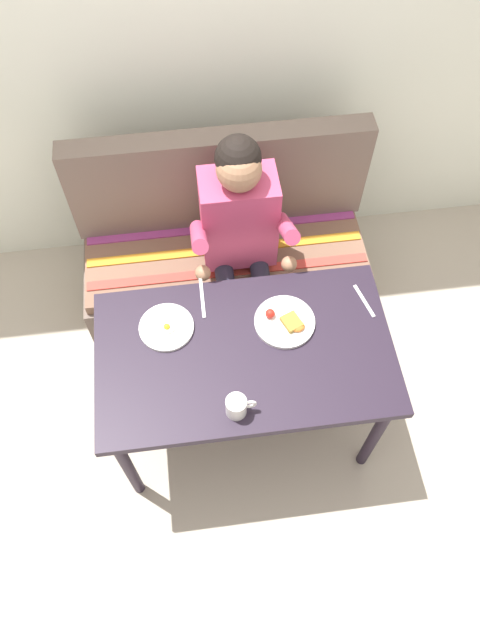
{
  "coord_description": "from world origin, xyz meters",
  "views": [
    {
      "loc": [
        -0.16,
        -1.08,
        2.81
      ],
      "look_at": [
        0.0,
        0.15,
        0.72
      ],
      "focal_mm": 32.93,
      "sensor_mm": 36.0,
      "label": 1
    }
  ],
  "objects_px": {
    "plate_breakfast": "(285,322)",
    "coffee_mug": "(237,406)",
    "plate_eggs": "(166,327)",
    "table": "(245,360)",
    "person": "(241,233)",
    "fork": "(364,301)",
    "knife": "(202,298)",
    "couch": "(225,258)"
  },
  "relations": [
    {
      "from": "coffee_mug",
      "to": "person",
      "type": "bearing_deg",
      "value": 81.67
    },
    {
      "from": "fork",
      "to": "person",
      "type": "bearing_deg",
      "value": 122.98
    },
    {
      "from": "table",
      "to": "coffee_mug",
      "type": "bearing_deg",
      "value": -104.23
    },
    {
      "from": "couch",
      "to": "person",
      "type": "height_order",
      "value": "person"
    },
    {
      "from": "coffee_mug",
      "to": "fork",
      "type": "height_order",
      "value": "coffee_mug"
    },
    {
      "from": "fork",
      "to": "plate_eggs",
      "type": "bearing_deg",
      "value": 166.49
    },
    {
      "from": "couch",
      "to": "knife",
      "type": "relative_size",
      "value": 7.2
    },
    {
      "from": "plate_breakfast",
      "to": "coffee_mug",
      "type": "xyz_separation_m",
      "value": [
        -0.24,
        -0.36,
        0.04
      ]
    },
    {
      "from": "couch",
      "to": "knife",
      "type": "distance_m",
      "value": 0.65
    },
    {
      "from": "knife",
      "to": "coffee_mug",
      "type": "bearing_deg",
      "value": -80.41
    },
    {
      "from": "plate_eggs",
      "to": "knife",
      "type": "distance_m",
      "value": 0.2
    },
    {
      "from": "plate_eggs",
      "to": "coffee_mug",
      "type": "relative_size",
      "value": 1.91
    },
    {
      "from": "coffee_mug",
      "to": "knife",
      "type": "bearing_deg",
      "value": 98.8
    },
    {
      "from": "coffee_mug",
      "to": "knife",
      "type": "distance_m",
      "value": 0.53
    },
    {
      "from": "table",
      "to": "person",
      "type": "distance_m",
      "value": 0.6
    },
    {
      "from": "table",
      "to": "fork",
      "type": "xyz_separation_m",
      "value": [
        0.53,
        0.17,
        0.08
      ]
    },
    {
      "from": "person",
      "to": "coffee_mug",
      "type": "xyz_separation_m",
      "value": [
        -0.12,
        -0.84,
        0.04
      ]
    },
    {
      "from": "coffee_mug",
      "to": "fork",
      "type": "distance_m",
      "value": 0.73
    },
    {
      "from": "knife",
      "to": "table",
      "type": "bearing_deg",
      "value": -61.17
    },
    {
      "from": "person",
      "to": "plate_breakfast",
      "type": "relative_size",
      "value": 4.85
    },
    {
      "from": "plate_breakfast",
      "to": "fork",
      "type": "relative_size",
      "value": 1.47
    },
    {
      "from": "plate_eggs",
      "to": "coffee_mug",
      "type": "height_order",
      "value": "coffee_mug"
    },
    {
      "from": "couch",
      "to": "knife",
      "type": "height_order",
      "value": "couch"
    },
    {
      "from": "plate_breakfast",
      "to": "plate_eggs",
      "type": "bearing_deg",
      "value": 175.44
    },
    {
      "from": "table",
      "to": "plate_eggs",
      "type": "distance_m",
      "value": 0.35
    },
    {
      "from": "table",
      "to": "plate_eggs",
      "type": "xyz_separation_m",
      "value": [
        -0.3,
        0.14,
        0.09
      ]
    },
    {
      "from": "plate_breakfast",
      "to": "coffee_mug",
      "type": "relative_size",
      "value": 2.12
    },
    {
      "from": "couch",
      "to": "plate_eggs",
      "type": "distance_m",
      "value": 0.8
    },
    {
      "from": "table",
      "to": "coffee_mug",
      "type": "height_order",
      "value": "coffee_mug"
    },
    {
      "from": "plate_eggs",
      "to": "person",
      "type": "bearing_deg",
      "value": 50.78
    },
    {
      "from": "table",
      "to": "knife",
      "type": "distance_m",
      "value": 0.32
    },
    {
      "from": "coffee_mug",
      "to": "knife",
      "type": "height_order",
      "value": "coffee_mug"
    },
    {
      "from": "person",
      "to": "plate_breakfast",
      "type": "xyz_separation_m",
      "value": [
        0.12,
        -0.48,
        0.0
      ]
    },
    {
      "from": "table",
      "to": "person",
      "type": "xyz_separation_m",
      "value": [
        0.06,
        0.59,
        0.09
      ]
    },
    {
      "from": "plate_eggs",
      "to": "plate_breakfast",
      "type": "bearing_deg",
      "value": -4.56
    },
    {
      "from": "table",
      "to": "couch",
      "type": "relative_size",
      "value": 0.83
    },
    {
      "from": "table",
      "to": "person",
      "type": "height_order",
      "value": "person"
    },
    {
      "from": "table",
      "to": "coffee_mug",
      "type": "relative_size",
      "value": 10.17
    },
    {
      "from": "couch",
      "to": "fork",
      "type": "height_order",
      "value": "couch"
    },
    {
      "from": "table",
      "to": "plate_eggs",
      "type": "bearing_deg",
      "value": 154.65
    },
    {
      "from": "plate_breakfast",
      "to": "fork",
      "type": "bearing_deg",
      "value": 10.23
    },
    {
      "from": "person",
      "to": "plate_eggs",
      "type": "height_order",
      "value": "person"
    }
  ]
}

